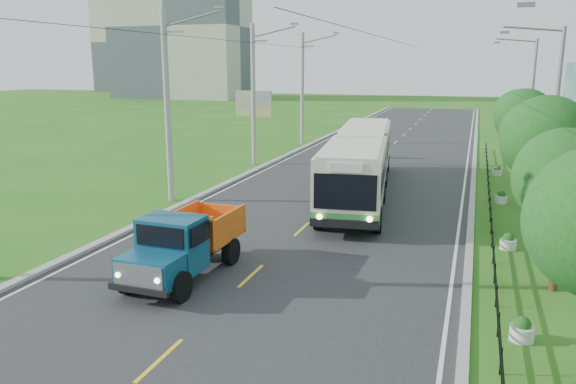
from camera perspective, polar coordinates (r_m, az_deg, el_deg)
The scene contains 28 objects.
ground at distance 19.74m, azimuth -3.78°, elevation -8.54°, with size 240.00×240.00×0.00m, color #246518.
road at distance 38.33m, azimuth 7.59°, elevation 1.93°, with size 14.00×120.00×0.02m, color #28282B.
curb_left at distance 40.27m, azimuth -2.52°, elevation 2.65°, with size 0.40×120.00×0.15m, color #9E9E99.
curb_right at distance 37.67m, azimuth 18.32°, elevation 1.25°, with size 0.30×120.00×0.10m, color #9E9E99.
edge_line_left at distance 40.09m, azimuth -1.79°, elevation 2.53°, with size 0.12×120.00×0.00m, color silver.
edge_line_right at distance 37.68m, azimuth 17.56°, elevation 1.27°, with size 0.12×120.00×0.00m, color silver.
centre_dash at distance 19.74m, azimuth -3.78°, elevation -8.48°, with size 0.12×2.20×0.00m, color yellow.
railing_right at distance 31.76m, azimuth 19.77°, elevation -0.46°, with size 0.04×40.00×0.60m, color black.
pole_near at distance 30.23m, azimuth -12.10°, elevation 8.58°, with size 3.51×0.32×10.00m.
pole_mid at distance 41.01m, azimuth -3.49°, elevation 9.88°, with size 3.51×0.32×10.00m.
pole_far at distance 52.32m, azimuth 1.50°, elevation 10.53°, with size 3.51×0.32×10.00m.
tree_second at distance 19.68m, azimuth 26.36°, elevation 0.75°, with size 3.18×3.26×5.30m.
tree_third at distance 25.49m, azimuth 24.76°, elevation 4.45°, with size 3.60×3.62×6.00m.
tree_fourth at distance 31.46m, azimuth 23.60°, elevation 5.19°, with size 3.24×3.31×5.40m.
tree_fifth at distance 37.39m, azimuth 22.90°, elevation 6.72°, with size 3.48×3.52×5.80m.
tree_back at distance 43.37m, azimuth 22.34°, elevation 7.21°, with size 3.30×3.36×5.50m.
streetlight_mid at distance 31.28m, azimuth 25.28°, elevation 7.43°, with size 3.02×0.20×9.07m.
streetlight_far at distance 45.19m, azimuth 23.34°, elevation 8.90°, with size 3.02×0.20×9.07m.
planter_front at distance 16.57m, azimuth 22.69°, elevation -12.83°, with size 0.64×0.64×0.67m.
planter_near at distance 24.05m, azimuth 21.47°, elevation -4.76°, with size 0.64×0.64×0.67m.
planter_mid at distance 31.79m, azimuth 20.84°, elevation -0.56°, with size 0.64×0.64×0.67m.
planter_far at distance 39.63m, azimuth 20.47°, elevation 1.99°, with size 0.64×0.64×0.67m.
billboard_left at distance 44.33m, azimuth -3.51°, elevation 8.51°, with size 3.00×0.20×5.20m.
billboard_right at distance 37.41m, azimuth 26.88°, elevation 8.65°, with size 0.24×6.00×7.30m.
apartment_near at distance 128.27m, azimuth -10.90°, elevation 16.10°, with size 28.00×14.00×30.00m, color #B7B2A3.
apartment_far at distance 162.41m, azimuth -14.39°, elevation 14.49°, with size 24.00×14.00×26.00m, color #B7B2A3.
bus at distance 31.52m, azimuth 7.38°, elevation 3.36°, with size 5.05×17.92×3.42m.
dump_truck at distance 19.56m, azimuth -10.48°, elevation -4.84°, with size 2.31×5.60×2.33m.
Camera 1 is at (7.04, -16.99, 7.18)m, focal length 35.00 mm.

